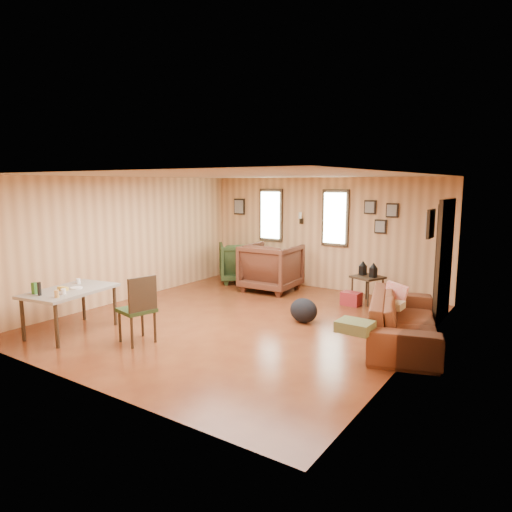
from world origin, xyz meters
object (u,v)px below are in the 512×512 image
at_px(recliner_brown, 271,265).
at_px(recliner_green, 241,260).
at_px(sofa, 404,311).
at_px(end_table, 269,268).
at_px(dining_table, 69,293).
at_px(side_table, 368,275).

height_order(recliner_brown, recliner_green, recliner_brown).
xyz_separation_m(sofa, recliner_brown, (-3.28, 1.66, 0.10)).
relative_size(end_table, dining_table, 0.48).
bearing_deg(end_table, dining_table, -99.17).
bearing_deg(recliner_brown, sofa, 150.20).
distance_m(sofa, end_table, 4.19).
bearing_deg(side_table, sofa, -56.40).
xyz_separation_m(recliner_brown, side_table, (2.07, 0.16, -0.01)).
height_order(sofa, end_table, sofa).
distance_m(end_table, dining_table, 4.61).
height_order(end_table, dining_table, dining_table).
distance_m(sofa, recliner_brown, 3.68).
distance_m(sofa, recliner_green, 4.82).
height_order(side_table, dining_table, dining_table).
xyz_separation_m(sofa, end_table, (-3.62, 2.12, -0.07)).
xyz_separation_m(recliner_brown, end_table, (-0.34, 0.46, -0.17)).
bearing_deg(recliner_green, end_table, 143.76).
xyz_separation_m(end_table, dining_table, (-0.73, -4.55, 0.24)).
height_order(recliner_green, side_table, recliner_green).
height_order(sofa, recliner_brown, recliner_brown).
bearing_deg(end_table, recliner_green, -175.65).
distance_m(recliner_brown, side_table, 2.08).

